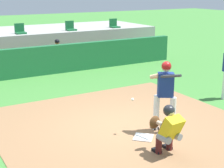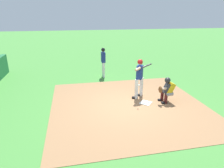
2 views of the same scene
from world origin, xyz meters
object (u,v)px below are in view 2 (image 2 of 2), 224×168
object	(u,v)px
batter_at_plate	(139,76)
catcher_crouched	(167,89)
home_plate	(146,103)
on_deck_batter	(103,61)

from	to	relation	value
batter_at_plate	catcher_crouched	distance (m)	1.31
home_plate	catcher_crouched	size ratio (longest dim) A/B	0.26
batter_at_plate	catcher_crouched	size ratio (longest dim) A/B	1.08
home_plate	on_deck_batter	distance (m)	4.44
batter_at_plate	home_plate	bearing A→B (deg)	-171.57
batter_at_plate	on_deck_batter	size ratio (longest dim) A/B	1.01
home_plate	catcher_crouched	xyz separation A→B (m)	(-0.02, -0.91, 0.59)
home_plate	catcher_crouched	distance (m)	1.08
catcher_crouched	batter_at_plate	bearing A→B (deg)	54.83
home_plate	catcher_crouched	world-z (taller)	catcher_crouched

